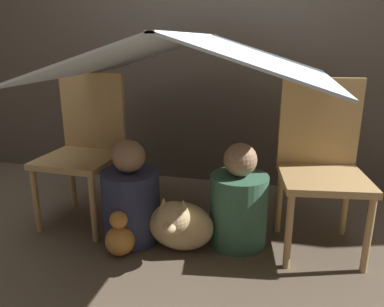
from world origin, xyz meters
TOP-DOWN VIEW (x-y plane):
  - ground_plane at (0.00, 0.00)m, footprint 8.80×8.80m
  - wall_back at (0.00, 1.01)m, footprint 7.00×0.05m
  - chair_left at (-0.70, 0.15)m, footprint 0.45×0.45m
  - chair_right at (0.70, 0.15)m, footprint 0.49×0.49m
  - sheet_canopy at (0.00, 0.06)m, footprint 1.42×1.29m
  - person_front at (-0.33, -0.06)m, footprint 0.33×0.33m
  - person_second at (0.27, 0.04)m, footprint 0.32×0.32m
  - dog at (-0.02, -0.13)m, footprint 0.36×0.36m
  - plush_toy at (-0.33, -0.23)m, footprint 0.16×0.16m

SIDE VIEW (x-z plane):
  - ground_plane at x=0.00m, z-range 0.00..0.00m
  - plush_toy at x=-0.33m, z-range -0.02..0.23m
  - dog at x=-0.02m, z-range -0.02..0.35m
  - person_second at x=0.27m, z-range -0.05..0.54m
  - person_front at x=-0.33m, z-range -0.06..0.54m
  - chair_left at x=-0.70m, z-range 0.04..0.96m
  - chair_right at x=0.70m, z-range 0.04..0.96m
  - sheet_canopy at x=0.00m, z-range 0.92..1.15m
  - wall_back at x=0.00m, z-range 0.00..2.50m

